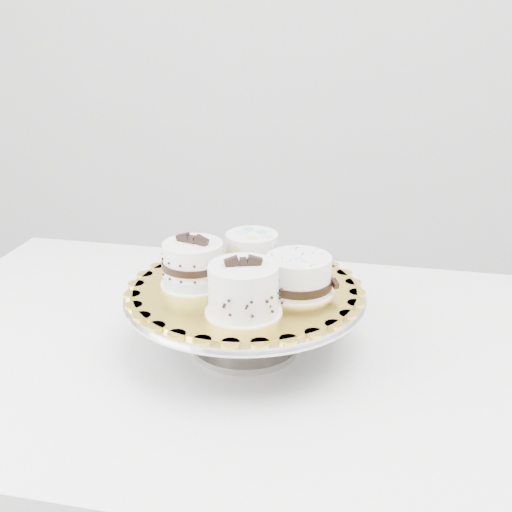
# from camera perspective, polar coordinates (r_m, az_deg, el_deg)

# --- Properties ---
(table) EXTENTS (1.36, 0.99, 0.75)m
(table) POSITION_cam_1_polar(r_m,az_deg,el_deg) (1.18, -1.93, -10.78)
(table) COLOR white
(table) RESTS_ON floor
(cake_stand) EXTENTS (0.41, 0.41, 0.11)m
(cake_stand) POSITION_cam_1_polar(r_m,az_deg,el_deg) (1.10, -0.97, -4.70)
(cake_stand) COLOR gray
(cake_stand) RESTS_ON table
(cake_board) EXTENTS (0.49, 0.49, 0.01)m
(cake_board) POSITION_cam_1_polar(r_m,az_deg,el_deg) (1.08, -0.99, -2.93)
(cake_board) COLOR gold
(cake_board) RESTS_ON cake_stand
(cake_swirl) EXTENTS (0.13, 0.13, 0.10)m
(cake_swirl) POSITION_cam_1_polar(r_m,az_deg,el_deg) (0.98, -1.13, -3.06)
(cake_swirl) COLOR white
(cake_swirl) RESTS_ON cake_board
(cake_banded) EXTENTS (0.13, 0.13, 0.09)m
(cake_banded) POSITION_cam_1_polar(r_m,az_deg,el_deg) (1.08, -5.59, -0.82)
(cake_banded) COLOR white
(cake_banded) RESTS_ON cake_board
(cake_dots) EXTENTS (0.11, 0.11, 0.07)m
(cake_dots) POSITION_cam_1_polar(r_m,az_deg,el_deg) (1.14, -0.37, 0.40)
(cake_dots) COLOR white
(cake_dots) RESTS_ON cake_board
(cake_ribbon) EXTENTS (0.14, 0.14, 0.07)m
(cake_ribbon) POSITION_cam_1_polar(r_m,az_deg,el_deg) (1.05, 3.86, -1.72)
(cake_ribbon) COLOR white
(cake_ribbon) RESTS_ON cake_board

